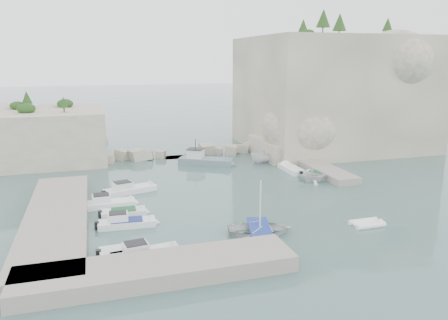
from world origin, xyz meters
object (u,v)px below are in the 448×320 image
object	(u,v)px
motorboat_d	(127,226)
work_boat	(206,164)
motorboat_a	(131,192)
motorboat_b	(110,207)
tender_east_d	(266,162)
tender_east_b	(317,177)
motorboat_c	(124,215)
motorboat_e	(124,255)
rowboat	(260,234)
tender_east_a	(312,182)
inflatable_dinghy	(367,225)
tender_east_c	(292,171)
motorboat_f	(146,258)

from	to	relation	value
motorboat_d	work_boat	world-z (taller)	work_boat
motorboat_a	motorboat_b	size ratio (longest dim) A/B	1.14
tender_east_d	work_boat	xyz separation A→B (m)	(-8.21, 1.25, 0.00)
motorboat_a	tender_east_b	world-z (taller)	motorboat_a
tender_east_d	work_boat	distance (m)	8.31
motorboat_a	work_boat	xyz separation A→B (m)	(10.79, 9.82, 0.00)
motorboat_c	motorboat_e	bearing A→B (deg)	-93.33
motorboat_b	rowboat	bearing A→B (deg)	-44.14
motorboat_a	tender_east_a	bearing A→B (deg)	-21.40
motorboat_a	tender_east_a	distance (m)	20.56
motorboat_d	inflatable_dinghy	world-z (taller)	motorboat_d
motorboat_a	inflatable_dinghy	distance (m)	24.00
motorboat_b	rowboat	distance (m)	15.39
motorboat_e	tender_east_c	xyz separation A→B (m)	(21.99, 18.28, 0.00)
work_boat	motorboat_f	bearing A→B (deg)	-82.33
motorboat_f	tender_east_d	bearing A→B (deg)	44.42
tender_east_a	work_boat	xyz separation A→B (m)	(-9.69, 11.68, 0.00)
tender_east_b	tender_east_d	world-z (taller)	tender_east_d
motorboat_e	tender_east_d	bearing A→B (deg)	46.10
rowboat	motorboat_c	bearing A→B (deg)	67.58
inflatable_dinghy	work_boat	size ratio (longest dim) A/B	0.38
inflatable_dinghy	work_boat	xyz separation A→B (m)	(-7.65, 25.19, 0.00)
motorboat_b	tender_east_b	xyz separation A→B (m)	(24.28, 3.84, 0.00)
motorboat_a	motorboat_c	distance (m)	7.01
motorboat_d	work_boat	xyz separation A→B (m)	(11.91, 19.49, 0.00)
motorboat_f	motorboat_c	bearing A→B (deg)	87.96
tender_east_c	motorboat_a	bearing A→B (deg)	98.19
inflatable_dinghy	work_boat	world-z (taller)	work_boat
motorboat_b	tender_east_d	world-z (taller)	tender_east_d
inflatable_dinghy	tender_east_c	bearing A→B (deg)	84.05
motorboat_e	rowboat	world-z (taller)	rowboat
motorboat_c	tender_east_b	bearing A→B (deg)	16.82
rowboat	tender_east_d	bearing A→B (deg)	-9.66
motorboat_a	tender_east_b	xyz separation A→B (m)	(21.96, -0.21, 0.00)
motorboat_a	tender_east_d	size ratio (longest dim) A/B	1.16
tender_east_b	motorboat_c	bearing A→B (deg)	90.40
motorboat_c	motorboat_d	world-z (taller)	motorboat_d
tender_east_b	work_boat	size ratio (longest dim) A/B	0.48
motorboat_b	tender_east_b	distance (m)	24.58
motorboat_e	tender_east_b	world-z (taller)	same
rowboat	tender_east_c	distance (m)	20.76
rowboat	inflatable_dinghy	world-z (taller)	rowboat
motorboat_b	motorboat_d	xyz separation A→B (m)	(1.19, -5.62, 0.00)
motorboat_f	motorboat_b	bearing A→B (deg)	91.86
motorboat_d	tender_east_c	bearing A→B (deg)	33.97
motorboat_a	motorboat_c	size ratio (longest dim) A/B	1.39
motorboat_b	tender_east_b	bearing A→B (deg)	7.15
motorboat_d	motorboat_e	size ratio (longest dim) A/B	1.39
motorboat_a	inflatable_dinghy	xyz separation A→B (m)	(18.44, -15.37, 0.00)
rowboat	tender_east_d	world-z (taller)	tender_east_d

